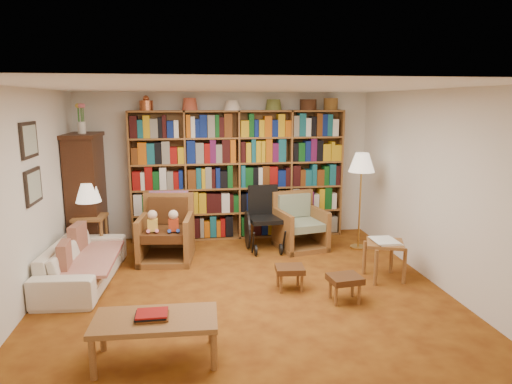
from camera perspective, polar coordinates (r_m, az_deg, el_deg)
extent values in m
plane|color=#905316|center=(5.88, -1.56, -12.21)|extent=(5.00, 5.00, 0.00)
plane|color=white|center=(5.40, -1.70, 12.93)|extent=(5.00, 5.00, 0.00)
plane|color=white|center=(7.96, -3.74, 3.33)|extent=(5.00, 0.00, 5.00)
plane|color=white|center=(3.13, 3.84, -9.17)|extent=(5.00, 0.00, 5.00)
plane|color=white|center=(5.78, -27.05, -0.87)|extent=(0.00, 5.00, 5.00)
plane|color=white|center=(6.30, 21.57, 0.48)|extent=(0.00, 5.00, 5.00)
cube|color=#915A2D|center=(7.85, -2.18, 2.12)|extent=(3.60, 0.30, 2.20)
cube|color=#3B1C10|center=(7.68, -20.42, -0.30)|extent=(0.45, 0.90, 1.80)
cube|color=#3B1C10|center=(7.56, -20.90, 6.63)|extent=(0.50, 0.95, 0.06)
cylinder|color=white|center=(7.55, -20.96, 7.53)|extent=(0.12, 0.12, 0.18)
cube|color=black|center=(5.97, -26.52, 5.84)|extent=(0.03, 0.52, 0.42)
cube|color=gray|center=(5.97, -26.38, 5.85)|extent=(0.01, 0.44, 0.34)
cube|color=black|center=(6.04, -26.07, 0.65)|extent=(0.03, 0.52, 0.42)
cube|color=gray|center=(6.03, -25.93, 0.65)|extent=(0.01, 0.44, 0.34)
imported|color=beige|center=(6.46, -20.79, -8.19)|extent=(1.91, 0.87, 0.54)
cube|color=beige|center=(6.44, -20.37, -7.96)|extent=(0.76, 1.41, 0.04)
cube|color=maroon|center=(6.76, -21.35, -5.79)|extent=(0.18, 0.41, 0.40)
cube|color=maroon|center=(6.12, -22.80, -7.68)|extent=(0.13, 0.36, 0.36)
cube|color=#915A2D|center=(7.35, -20.07, -3.00)|extent=(0.49, 0.49, 0.04)
cylinder|color=#915A2D|center=(7.30, -21.67, -5.82)|extent=(0.05, 0.05, 0.60)
cylinder|color=#915A2D|center=(7.22, -18.71, -5.80)|extent=(0.05, 0.05, 0.60)
cylinder|color=#915A2D|center=(7.65, -21.03, -5.00)|extent=(0.05, 0.05, 0.60)
cylinder|color=#915A2D|center=(7.58, -18.20, -4.97)|extent=(0.05, 0.05, 0.60)
cylinder|color=#B48739|center=(7.32, -20.13, -2.05)|extent=(0.13, 0.13, 0.21)
cone|color=beige|center=(7.27, -20.27, -0.03)|extent=(0.38, 0.38, 0.29)
cube|color=#915A2D|center=(7.04, -11.08, -8.04)|extent=(0.86, 0.89, 0.09)
cube|color=#915A2D|center=(6.97, -14.04, -5.77)|extent=(0.17, 0.81, 0.68)
cube|color=#915A2D|center=(6.94, -8.30, -5.63)|extent=(0.17, 0.81, 0.68)
cube|color=#915A2D|center=(7.25, -11.09, -3.84)|extent=(0.77, 0.17, 0.96)
cube|color=#4A2513|center=(6.89, -11.21, -5.10)|extent=(0.67, 0.74, 0.13)
cube|color=#4A2513|center=(7.13, -11.18, -2.25)|extent=(0.61, 0.18, 0.41)
cube|color=#CD3653|center=(7.22, -11.16, -1.55)|extent=(0.60, 0.13, 0.43)
cube|color=#915A2D|center=(7.50, 5.55, -6.69)|extent=(0.85, 0.87, 0.08)
cube|color=#915A2D|center=(7.35, 3.14, -4.77)|extent=(0.22, 0.74, 0.64)
cube|color=#915A2D|center=(7.50, 8.00, -4.53)|extent=(0.22, 0.74, 0.64)
cube|color=#915A2D|center=(7.70, 5.02, -3.06)|extent=(0.72, 0.22, 0.89)
cube|color=gray|center=(7.37, 5.66, -4.12)|extent=(0.67, 0.73, 0.12)
cube|color=gray|center=(7.58, 5.17, -1.66)|extent=(0.56, 0.21, 0.38)
cube|color=black|center=(7.29, 1.15, -3.46)|extent=(0.53, 0.53, 0.07)
cube|color=black|center=(7.46, 0.86, -0.97)|extent=(0.49, 0.09, 0.49)
cylinder|color=black|center=(7.41, -1.08, -4.72)|extent=(0.03, 0.61, 0.61)
cylinder|color=black|center=(7.49, 3.08, -4.54)|extent=(0.03, 0.61, 0.61)
cylinder|color=black|center=(7.09, -0.03, -7.30)|extent=(0.03, 0.17, 0.17)
cylinder|color=black|center=(7.15, 3.11, -7.15)|extent=(0.03, 0.17, 0.17)
cylinder|color=#B48739|center=(7.66, 12.63, -6.73)|extent=(0.26, 0.26, 0.03)
cylinder|color=#B48739|center=(7.49, 12.84, -2.05)|extent=(0.03, 0.03, 1.31)
cone|color=beige|center=(7.36, 13.09, 3.63)|extent=(0.41, 0.41, 0.30)
cube|color=#915A2D|center=(6.31, 15.82, -6.19)|extent=(0.60, 0.60, 0.04)
cylinder|color=#915A2D|center=(6.15, 14.75, -9.15)|extent=(0.05, 0.05, 0.48)
cylinder|color=#915A2D|center=(6.30, 18.07, -8.82)|extent=(0.05, 0.05, 0.48)
cylinder|color=#915A2D|center=(6.49, 13.39, -7.99)|extent=(0.05, 0.05, 0.48)
cylinder|color=#915A2D|center=(6.64, 16.57, -7.71)|extent=(0.05, 0.05, 0.48)
cube|color=white|center=(6.30, 15.84, -5.89)|extent=(0.41, 0.46, 0.03)
cube|color=#4A2513|center=(5.84, 4.25, -9.61)|extent=(0.38, 0.33, 0.07)
cylinder|color=#915A2D|center=(5.77, 3.14, -11.46)|extent=(0.04, 0.04, 0.23)
cylinder|color=#915A2D|center=(5.83, 5.76, -11.27)|extent=(0.04, 0.04, 0.23)
cylinder|color=#915A2D|center=(5.96, 2.73, -10.68)|extent=(0.04, 0.04, 0.23)
cylinder|color=#915A2D|center=(6.02, 5.26, -10.51)|extent=(0.04, 0.04, 0.23)
cube|color=#4A2513|center=(5.59, 11.06, -10.61)|extent=(0.41, 0.36, 0.07)
cylinder|color=#915A2D|center=(5.51, 9.98, -12.69)|extent=(0.04, 0.04, 0.24)
cylinder|color=#915A2D|center=(5.60, 12.77, -12.40)|extent=(0.04, 0.04, 0.24)
cylinder|color=#915A2D|center=(5.70, 9.26, -11.81)|extent=(0.04, 0.04, 0.24)
cylinder|color=#915A2D|center=(5.79, 11.96, -11.55)|extent=(0.04, 0.04, 0.24)
cube|color=#915A2D|center=(4.39, -12.48, -15.38)|extent=(1.14, 0.60, 0.05)
cylinder|color=#915A2D|center=(4.36, -19.74, -19.14)|extent=(0.06, 0.06, 0.37)
cylinder|color=#915A2D|center=(4.27, -5.29, -19.12)|extent=(0.06, 0.06, 0.37)
cylinder|color=#915A2D|center=(4.76, -18.62, -16.33)|extent=(0.06, 0.06, 0.37)
cylinder|color=#915A2D|center=(4.68, -5.62, -16.23)|extent=(0.06, 0.06, 0.37)
cube|color=brown|center=(4.37, -12.51, -14.77)|extent=(0.29, 0.23, 0.05)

